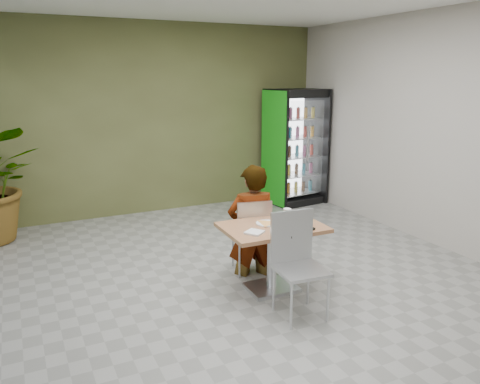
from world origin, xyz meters
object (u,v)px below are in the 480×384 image
beverage_fridge (296,147)px  chair_far (252,231)px  seated_woman (252,232)px  soda_cup (287,216)px  chair_near (296,255)px  cafeteria_tray (293,230)px  dining_table (272,244)px

beverage_fridge → chair_far: bearing=-137.3°
seated_woman → soda_cup: bearing=123.3°
chair_near → cafeteria_tray: 0.36m
dining_table → soda_cup: 0.36m
chair_near → cafeteria_tray: chair_near is taller
chair_near → seated_woman: seated_woman is taller
chair_near → seated_woman: (0.06, 1.05, -0.09)m
chair_far → cafeteria_tray: (0.10, -0.72, 0.22)m
soda_cup → dining_table: bearing=-169.6°
chair_far → soda_cup: bearing=127.5°
dining_table → chair_far: bearing=90.1°
cafeteria_tray → dining_table: bearing=112.8°
seated_woman → beverage_fridge: (2.20, 2.53, 0.53)m
chair_far → cafeteria_tray: 0.76m
dining_table → seated_woman: bearing=87.8°
chair_far → beverage_fridge: (2.23, 2.58, 0.50)m
chair_near → seated_woman: size_ratio=0.64×
chair_near → seated_woman: bearing=92.2°
dining_table → chair_near: chair_near is taller
seated_woman → beverage_fridge: beverage_fridge is taller
seated_woman → chair_far: bearing=78.0°
chair_near → chair_far: bearing=93.2°
seated_woman → beverage_fridge: 3.40m
chair_near → soda_cup: (0.24, 0.57, 0.22)m
cafeteria_tray → beverage_fridge: size_ratio=0.19×
chair_far → cafeteria_tray: chair_far is taller
seated_woman → cafeteria_tray: bearing=108.2°
seated_woman → beverage_fridge: bearing=-119.1°
cafeteria_tray → beverage_fridge: beverage_fridge is taller
soda_cup → beverage_fridge: 3.63m
dining_table → chair_near: bearing=-93.8°
chair_far → cafeteria_tray: size_ratio=2.35×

